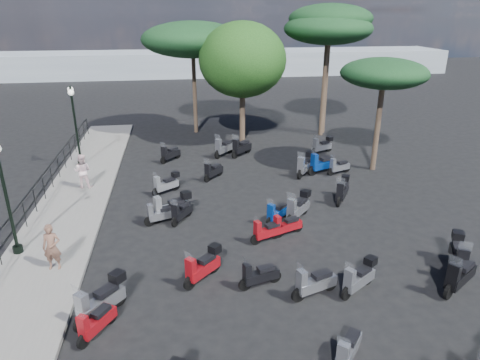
{
  "coord_description": "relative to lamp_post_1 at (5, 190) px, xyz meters",
  "views": [
    {
      "loc": [
        -1.7,
        -13.97,
        8.12
      ],
      "look_at": [
        0.88,
        3.18,
        1.2
      ],
      "focal_mm": 32.0,
      "sensor_mm": 36.0,
      "label": 1
    }
  ],
  "objects": [
    {
      "name": "pine_1",
      "position": [
        15.66,
        13.62,
        4.4
      ],
      "size": [
        5.67,
        5.67,
        7.98
      ],
      "color": "#38281E",
      "rests_on": "ground"
    },
    {
      "name": "scooter_11",
      "position": [
        8.46,
        10.01,
        -2.05
      ],
      "size": [
        1.32,
        1.44,
        1.47
      ],
      "rotation": [
        0.0,
        0.0,
        2.41
      ],
      "color": "black",
      "rests_on": "ground"
    },
    {
      "name": "scooter_15",
      "position": [
        10.54,
        1.28,
        -2.01
      ],
      "size": [
        1.36,
        1.45,
        1.44
      ],
      "rotation": [
        0.0,
        0.0,
        2.4
      ],
      "color": "black",
      "rests_on": "ground"
    },
    {
      "name": "scooter_9",
      "position": [
        5.77,
        1.82,
        -2.14
      ],
      "size": [
        0.91,
        1.32,
        1.2
      ],
      "rotation": [
        0.0,
        0.0,
        2.57
      ],
      "color": "black",
      "rests_on": "ground"
    },
    {
      "name": "scooter_26",
      "position": [
        14.75,
        -3.15,
        -2.0
      ],
      "size": [
        1.06,
        1.72,
        1.48
      ],
      "rotation": [
        0.0,
        0.0,
        2.67
      ],
      "color": "black",
      "rests_on": "ground"
    },
    {
      "name": "scooter_14",
      "position": [
        8.91,
        -0.3,
        -2.15
      ],
      "size": [
        1.42,
        0.73,
        1.19
      ],
      "rotation": [
        0.0,
        0.0,
        1.95
      ],
      "color": "black",
      "rests_on": "ground"
    },
    {
      "name": "lamp_post_1",
      "position": [
        0.0,
        0.0,
        0.0
      ],
      "size": [
        0.68,
        1.17,
        4.22
      ],
      "rotation": [
        0.0,
        0.0,
        0.41
      ],
      "color": "black",
      "rests_on": "sidewalk"
    },
    {
      "name": "scooter_29",
      "position": [
        14.4,
        9.62,
        -2.08
      ],
      "size": [
        1.5,
        0.84,
        1.27
      ],
      "rotation": [
        0.0,
        0.0,
        1.98
      ],
      "color": "black",
      "rests_on": "ground"
    },
    {
      "name": "scooter_30",
      "position": [
        9.73,
        0.03,
        -2.15
      ],
      "size": [
        1.42,
        0.73,
        1.19
      ],
      "rotation": [
        0.0,
        0.0,
        1.95
      ],
      "color": "black",
      "rests_on": "ground"
    },
    {
      "name": "scooter_27",
      "position": [
        13.03,
        2.77,
        -2.04
      ],
      "size": [
        1.08,
        1.53,
        1.37
      ],
      "rotation": [
        0.0,
        0.0,
        2.58
      ],
      "color": "black",
      "rests_on": "ground"
    },
    {
      "name": "scooter_2",
      "position": [
        3.42,
        -3.81,
        -2.0
      ],
      "size": [
        1.34,
        1.53,
        1.48
      ],
      "rotation": [
        0.0,
        0.0,
        2.44
      ],
      "color": "black",
      "rests_on": "ground"
    },
    {
      "name": "scooter_25",
      "position": [
        14.12,
        -4.15,
        -2.04
      ],
      "size": [
        1.62,
        1.13,
        1.48
      ],
      "rotation": [
        0.0,
        0.0,
        2.15
      ],
      "color": "black",
      "rests_on": "ground"
    },
    {
      "name": "scooter_21",
      "position": [
        9.64,
        1.17,
        -2.14
      ],
      "size": [
        1.2,
        1.08,
        1.21
      ],
      "rotation": [
        0.0,
        0.0,
        2.3
      ],
      "color": "black",
      "rests_on": "ground"
    },
    {
      "name": "scooter_18",
      "position": [
        9.61,
        -6.47,
        -2.14
      ],
      "size": [
        1.04,
        1.23,
        1.21
      ],
      "rotation": [
        0.0,
        0.0,
        2.45
      ],
      "color": "black",
      "rests_on": "ground"
    },
    {
      "name": "scooter_17",
      "position": [
        9.48,
        9.85,
        -2.05
      ],
      "size": [
        1.37,
        1.37,
        1.46
      ],
      "rotation": [
        0.0,
        0.0,
        2.36
      ],
      "color": "black",
      "rests_on": "ground"
    },
    {
      "name": "distant_hills",
      "position": [
        7.51,
        44.86,
        -1.06
      ],
      "size": [
        70.0,
        8.0,
        3.0
      ],
      "primitive_type": "cube",
      "color": "gray",
      "rests_on": "ground"
    },
    {
      "name": "pine_2",
      "position": [
        7.11,
        15.63,
        3.73
      ],
      "size": [
        6.75,
        6.75,
        7.49
      ],
      "color": "#38281E",
      "rests_on": "ground"
    },
    {
      "name": "lamp_post_2",
      "position": [
        0.44,
        9.18,
        0.07
      ],
      "size": [
        0.53,
        1.25,
        4.34
      ],
      "rotation": [
        0.0,
        0.0,
        0.23
      ],
      "color": "black",
      "rests_on": "sidewalk"
    },
    {
      "name": "scooter_16",
      "position": [
        7.49,
        6.37,
        -2.13
      ],
      "size": [
        1.09,
        1.22,
        1.23
      ],
      "rotation": [
        0.0,
        0.0,
        2.42
      ],
      "color": "black",
      "rests_on": "ground"
    },
    {
      "name": "scooter_22",
      "position": [
        12.32,
        6.25,
        -2.01
      ],
      "size": [
        1.27,
        1.54,
        1.46
      ],
      "rotation": [
        0.0,
        0.0,
        2.48
      ],
      "color": "black",
      "rests_on": "ground"
    },
    {
      "name": "scooter_28",
      "position": [
        14.12,
        6.1,
        -2.15
      ],
      "size": [
        1.42,
        0.7,
        1.18
      ],
      "rotation": [
        0.0,
        0.0,
        1.93
      ],
      "color": "black",
      "rests_on": "ground"
    },
    {
      "name": "scooter_1",
      "position": [
        3.39,
        -4.53,
        -2.15
      ],
      "size": [
        0.91,
        1.3,
        1.18
      ],
      "rotation": [
        0.0,
        0.0,
        2.57
      ],
      "color": "black",
      "rests_on": "ground"
    },
    {
      "name": "scooter_8",
      "position": [
        6.36,
        -2.43,
        -2.05
      ],
      "size": [
        1.31,
        1.29,
        1.34
      ],
      "rotation": [
        0.0,
        0.0,
        2.34
      ],
      "color": "black",
      "rests_on": "ground"
    },
    {
      "name": "ground",
      "position": [
        7.51,
        -0.14,
        -2.56
      ],
      "size": [
        120.0,
        120.0,
        0.0
      ],
      "primitive_type": "plane",
      "color": "black",
      "rests_on": "ground"
    },
    {
      "name": "scooter_4",
      "position": [
        4.95,
        1.76,
        -2.14
      ],
      "size": [
        1.44,
        0.71,
        1.2
      ],
      "rotation": [
        0.0,
        0.0,
        1.92
      ],
      "color": "black",
      "rests_on": "ground"
    },
    {
      "name": "scooter_3",
      "position": [
        5.39,
        2.05,
        -2.0
      ],
      "size": [
        1.74,
        0.95,
        1.47
      ],
      "rotation": [
        0.0,
        0.0,
        1.97
      ],
      "color": "black",
      "rests_on": "ground"
    },
    {
      "name": "pine_3",
      "position": [
        16.25,
        6.52,
        2.56
      ],
      "size": [
        4.39,
        4.39,
        5.92
      ],
      "color": "#38281E",
      "rests_on": "ground"
    },
    {
      "name": "scooter_19",
      "position": [
        9.62,
        -3.77,
        -2.09
      ],
      "size": [
        1.62,
        0.77,
        1.34
      ],
      "rotation": [
        0.0,
        0.0,
        1.91
      ],
      "color": "black",
      "rests_on": "ground"
    },
    {
      "name": "scooter_5",
      "position": [
        5.3,
        9.49,
        -2.11
      ],
      "size": [
        1.16,
        1.26,
        1.29
      ],
      "rotation": [
        0.0,
        0.0,
        2.4
      ],
      "color": "black",
      "rests_on": "ground"
    },
    {
      "name": "woman",
      "position": [
        1.55,
        -1.25,
        -1.61
      ],
      "size": [
        0.6,
        0.41,
        1.59
      ],
      "primitive_type": "imported",
      "rotation": [
        0.0,
        0.0,
        -0.05
      ],
      "color": "brown",
      "rests_on": "sidewalk"
    },
    {
      "name": "railing",
      "position": [
        -0.29,
        2.66,
        -1.66
      ],
      "size": [
        0.04,
        26.04,
        1.1
      ],
      "color": "black",
      "rests_on": "sidewalk"
    },
    {
      "name": "pedestrian_far",
      "position": [
        1.21,
        5.84,
        -1.58
      ],
      "size": [
        0.88,
        0.72,
        1.66
      ],
      "primitive_type": "imported",
      "rotation": [
        0.0,
        0.0,
        3.02
      ],
      "color": "silver",
      "rests_on": "sidewalk"
    },
    {
      "name": "scooter_23",
      "position": [
        13.27,
        6.32,
        -2.04
      ],
      "size": [
        1.78,
        0.92,
        1.49
      ],
      "rotation": [
        0.0,
        0.0,
        1.95
      ],
      "color": "black",
      "rests_on": "ground"
    },
    {
      "name": "scooter_20",
      "position": [
        11.05,
        -3.74,
        -2.07
      ],
      "size": [
        1.43,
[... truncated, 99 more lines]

